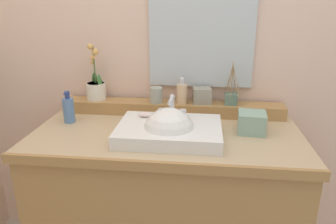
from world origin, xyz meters
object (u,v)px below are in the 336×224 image
object	(u,v)px
potted_plant	(96,87)
tissue_box	(252,122)
soap_dispenser	(182,93)
lotion_bottle	(69,109)
sink_basin	(169,132)
reed_diffuser	(231,98)
tumbler_cup	(156,95)
soap_bar	(145,114)
trinket_box	(202,96)

from	to	relation	value
potted_plant	tissue_box	distance (m)	0.88
soap_dispenser	lotion_bottle	world-z (taller)	soap_dispenser
sink_basin	reed_diffuser	size ratio (longest dim) A/B	2.01
potted_plant	tumbler_cup	distance (m)	0.36
soap_dispenser	tissue_box	bearing A→B (deg)	-30.26
sink_basin	potted_plant	distance (m)	0.59
lotion_bottle	tissue_box	bearing A→B (deg)	-2.00
soap_dispenser	soap_bar	bearing A→B (deg)	-127.73
sink_basin	soap_bar	bearing A→B (deg)	141.40
tumbler_cup	lotion_bottle	world-z (taller)	lotion_bottle
tissue_box	trinket_box	bearing A→B (deg)	137.67
soap_bar	reed_diffuser	world-z (taller)	reed_diffuser
potted_plant	reed_diffuser	bearing A→B (deg)	-0.76
tumbler_cup	reed_diffuser	world-z (taller)	reed_diffuser
tumbler_cup	tissue_box	size ratio (longest dim) A/B	0.67
soap_dispenser	tumbler_cup	bearing A→B (deg)	-178.10
tumbler_cup	tissue_box	bearing A→B (deg)	-22.19
lotion_bottle	trinket_box	bearing A→B (deg)	15.33
soap_bar	soap_dispenser	bearing A→B (deg)	52.27
lotion_bottle	soap_bar	bearing A→B (deg)	-5.77
soap_dispenser	reed_diffuser	world-z (taller)	reed_diffuser
tumbler_cup	tissue_box	world-z (taller)	tumbler_cup
tissue_box	soap_dispenser	bearing A→B (deg)	149.74
tumbler_cup	trinket_box	xyz separation A→B (m)	(0.25, 0.02, -0.00)
potted_plant	lotion_bottle	size ratio (longest dim) A/B	1.90
reed_diffuser	potted_plant	bearing A→B (deg)	179.24
tumbler_cup	reed_diffuser	bearing A→B (deg)	2.85
tumbler_cup	soap_dispenser	bearing A→B (deg)	1.90
sink_basin	soap_dispenser	bearing A→B (deg)	83.80
potted_plant	tumbler_cup	bearing A→B (deg)	-4.95
sink_basin	reed_diffuser	distance (m)	0.46
soap_dispenser	trinket_box	bearing A→B (deg)	7.76
reed_diffuser	sink_basin	bearing A→B (deg)	-131.96
reed_diffuser	soap_bar	bearing A→B (deg)	-151.98
soap_bar	trinket_box	world-z (taller)	trinket_box
soap_bar	trinket_box	size ratio (longest dim) A/B	0.72
soap_dispenser	trinket_box	world-z (taller)	soap_dispenser
potted_plant	reed_diffuser	size ratio (longest dim) A/B	1.34
lotion_bottle	tumbler_cup	bearing A→B (deg)	21.13
sink_basin	trinket_box	distance (m)	0.38
reed_diffuser	lotion_bottle	world-z (taller)	reed_diffuser
soap_dispenser	trinket_box	xyz separation A→B (m)	(0.11, 0.02, -0.02)
tumbler_cup	soap_bar	bearing A→B (deg)	-97.00
sink_basin	trinket_box	size ratio (longest dim) A/B	4.93
trinket_box	reed_diffuser	bearing A→B (deg)	-8.12
potted_plant	soap_bar	bearing A→B (deg)	-36.50
potted_plant	tumbler_cup	world-z (taller)	potted_plant
sink_basin	trinket_box	world-z (taller)	sink_basin
soap_dispenser	tissue_box	world-z (taller)	soap_dispenser
soap_bar	potted_plant	world-z (taller)	potted_plant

